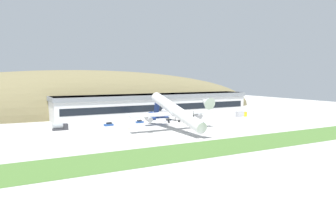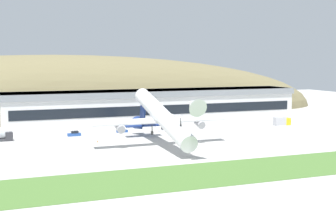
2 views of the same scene
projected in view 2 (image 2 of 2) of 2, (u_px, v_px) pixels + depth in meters
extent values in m
plane|color=#B7B5AF|center=(189.00, 141.00, 144.20)|extent=(393.48, 393.48, 0.00)
cube|color=#4C7533|center=(258.00, 169.00, 107.43)|extent=(354.14, 20.93, 0.08)
ellipsoid|color=olive|center=(55.00, 115.00, 213.49)|extent=(274.86, 67.10, 54.71)
cube|color=silver|center=(156.00, 106.00, 187.94)|extent=(117.90, 17.55, 13.04)
cube|color=gray|center=(156.00, 93.00, 187.35)|extent=(119.10, 18.75, 2.35)
cube|color=black|center=(163.00, 110.00, 179.82)|extent=(113.19, 0.16, 3.65)
cylinder|color=silver|center=(170.00, 117.00, 173.42)|extent=(2.60, 14.31, 2.60)
cube|color=silver|center=(177.00, 119.00, 166.78)|extent=(3.38, 2.86, 2.86)
cylinder|color=slate|center=(177.00, 124.00, 167.47)|extent=(0.36, 0.36, 4.00)
cylinder|color=white|center=(163.00, 117.00, 134.68)|extent=(4.71, 39.91, 14.23)
cone|color=white|center=(194.00, 105.00, 113.75)|extent=(4.61, 6.14, 5.73)
cone|color=navy|center=(140.00, 126.00, 156.06)|extent=(4.61, 7.05, 5.95)
cube|color=navy|center=(143.00, 111.00, 152.09)|extent=(0.50, 6.17, 9.28)
cube|color=navy|center=(143.00, 125.00, 152.78)|extent=(12.23, 3.28, 1.15)
cube|color=white|center=(160.00, 120.00, 136.63)|extent=(41.23, 3.60, 1.31)
cylinder|color=#9E9EA3|center=(120.00, 128.00, 131.91)|extent=(2.30, 4.05, 3.10)
cylinder|color=#9E9EA3|center=(200.00, 123.00, 140.69)|extent=(2.30, 4.05, 3.10)
cylinder|color=#2D2D2D|center=(152.00, 129.00, 135.98)|extent=(0.28, 0.28, 2.20)
cylinder|color=#2D2D2D|center=(152.00, 133.00, 136.10)|extent=(0.45, 1.10, 1.10)
cylinder|color=#2D2D2D|center=(169.00, 128.00, 137.81)|extent=(0.28, 0.28, 2.20)
cylinder|color=#2D2D2D|center=(169.00, 132.00, 137.94)|extent=(0.45, 1.10, 1.10)
cylinder|color=#2D2D2D|center=(181.00, 122.00, 122.06)|extent=(0.22, 0.22, 1.98)
cylinder|color=#2D2D2D|center=(181.00, 125.00, 122.17)|extent=(0.30, 0.83, 0.82)
cube|color=#264C99|center=(122.00, 131.00, 162.24)|extent=(3.85, 1.77, 0.81)
cube|color=black|center=(122.00, 129.00, 162.08)|extent=(2.13, 1.47, 0.67)
cube|color=silver|center=(165.00, 131.00, 163.25)|extent=(4.56, 2.30, 0.83)
cube|color=black|center=(165.00, 128.00, 163.26)|extent=(2.56, 1.83, 0.68)
cube|color=#264C99|center=(74.00, 135.00, 154.50)|extent=(4.30, 1.98, 0.92)
cube|color=black|center=(75.00, 132.00, 154.48)|extent=(2.38, 1.66, 0.75)
cube|color=#333338|center=(9.00, 136.00, 145.36)|extent=(2.21, 2.50, 2.72)
cube|color=black|center=(13.00, 135.00, 145.75)|extent=(0.21, 2.02, 1.19)
cube|color=gold|center=(287.00, 121.00, 180.45)|extent=(2.32, 2.32, 2.74)
cube|color=black|center=(289.00, 120.00, 180.84)|extent=(0.16, 1.89, 1.21)
cube|color=#B7B7BC|center=(280.00, 121.00, 179.05)|extent=(4.82, 2.43, 3.21)
cube|color=orange|center=(97.00, 142.00, 142.96)|extent=(0.52, 0.52, 0.03)
cone|color=orange|center=(97.00, 141.00, 142.93)|extent=(0.40, 0.40, 0.55)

